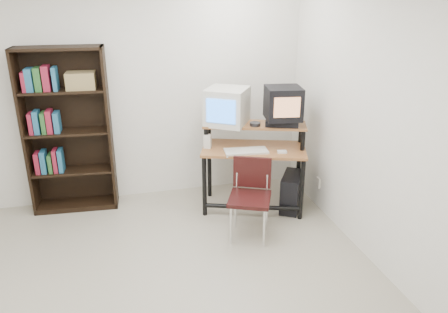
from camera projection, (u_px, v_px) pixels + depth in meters
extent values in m
cube|color=#A9A18C|center=(159.00, 295.00, 3.67)|extent=(4.00, 4.00, 0.01)
cube|color=silver|center=(133.00, 91.00, 5.00)|extent=(4.00, 0.01, 2.60)
cube|color=silver|center=(389.00, 129.00, 3.66)|extent=(0.01, 4.00, 2.60)
cube|color=#9A6032|center=(254.00, 149.00, 4.89)|extent=(1.27, 0.91, 0.03)
cube|color=#9A6032|center=(255.00, 125.00, 4.90)|extent=(1.20, 0.70, 0.02)
cylinder|color=black|center=(204.00, 186.00, 4.83)|extent=(0.05, 0.05, 0.72)
cylinder|color=black|center=(302.00, 189.00, 4.75)|extent=(0.05, 0.05, 0.72)
cylinder|color=black|center=(209.00, 159.00, 5.24)|extent=(0.05, 0.05, 0.98)
cylinder|color=black|center=(299.00, 161.00, 5.16)|extent=(0.05, 0.05, 0.98)
cylinder|color=black|center=(252.00, 207.00, 4.87)|extent=(1.03, 0.39, 0.05)
cube|color=beige|center=(227.00, 106.00, 4.86)|extent=(0.59, 0.59, 0.41)
cube|color=#307DFF|center=(221.00, 111.00, 4.66)|extent=(0.28, 0.18, 0.26)
cube|color=black|center=(282.00, 122.00, 4.85)|extent=(0.43, 0.37, 0.08)
cube|color=black|center=(283.00, 103.00, 4.78)|extent=(0.43, 0.42, 0.36)
cube|color=tan|center=(287.00, 107.00, 4.60)|extent=(0.28, 0.05, 0.22)
cylinder|color=#26262B|center=(255.00, 125.00, 4.82)|extent=(0.16, 0.16, 0.05)
cube|color=beige|center=(246.00, 152.00, 4.76)|extent=(0.49, 0.25, 0.03)
cube|color=black|center=(282.00, 153.00, 4.76)|extent=(0.27, 0.25, 0.01)
cube|color=white|center=(282.00, 152.00, 4.74)|extent=(0.11, 0.08, 0.03)
cube|color=beige|center=(208.00, 142.00, 4.86)|extent=(0.11, 0.10, 0.17)
cube|color=black|center=(291.00, 192.00, 5.04)|extent=(0.40, 0.49, 0.42)
cube|color=black|center=(250.00, 199.00, 4.36)|extent=(0.54, 0.54, 0.04)
cube|color=black|center=(252.00, 172.00, 4.46)|extent=(0.37, 0.19, 0.33)
cylinder|color=silver|center=(231.00, 226.00, 4.32)|extent=(0.02, 0.02, 0.42)
cylinder|color=silver|center=(264.00, 229.00, 4.27)|extent=(0.02, 0.02, 0.42)
cylinder|color=silver|center=(236.00, 210.00, 4.62)|extent=(0.02, 0.02, 0.42)
cylinder|color=silver|center=(267.00, 213.00, 4.57)|extent=(0.02, 0.02, 0.42)
cube|color=black|center=(26.00, 134.00, 4.74)|extent=(0.05, 0.31, 1.85)
cube|color=black|center=(110.00, 130.00, 4.89)|extent=(0.05, 0.31, 1.85)
cube|color=black|center=(70.00, 128.00, 4.95)|extent=(0.92, 0.08, 1.85)
cube|color=black|center=(57.00, 48.00, 4.48)|extent=(0.94, 0.37, 0.03)
cube|color=black|center=(78.00, 204.00, 5.14)|extent=(0.94, 0.37, 0.06)
cube|color=black|center=(74.00, 170.00, 4.98)|extent=(0.88, 0.35, 0.03)
cube|color=black|center=(68.00, 132.00, 4.81)|extent=(0.88, 0.35, 0.02)
cube|color=black|center=(63.00, 91.00, 4.65)|extent=(0.88, 0.35, 0.02)
cube|color=olive|center=(81.00, 80.00, 4.64)|extent=(0.31, 0.25, 0.18)
cube|color=beige|center=(318.00, 183.00, 5.05)|extent=(0.02, 0.08, 0.12)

